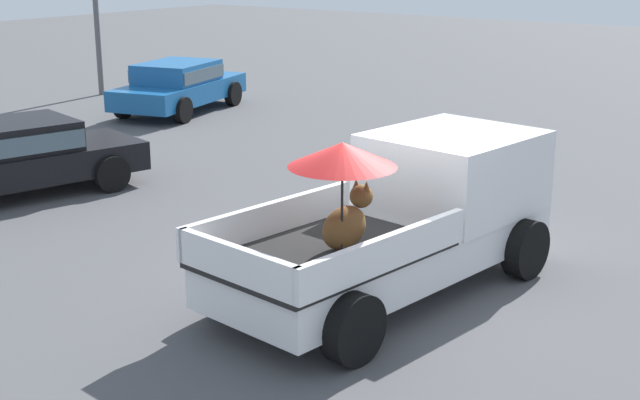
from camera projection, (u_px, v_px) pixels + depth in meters
name	position (u px, v px, depth m)	size (l,w,h in m)	color
ground_plane	(385.00, 294.00, 11.35)	(80.00, 80.00, 0.00)	#4C4C4F
pickup_truck_main	(409.00, 215.00, 11.38)	(5.24, 2.75, 2.20)	black
parked_sedan_near	(179.00, 84.00, 23.37)	(4.60, 2.76, 1.33)	black
parked_sedan_far	(15.00, 154.00, 15.62)	(4.60, 2.77, 1.33)	black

